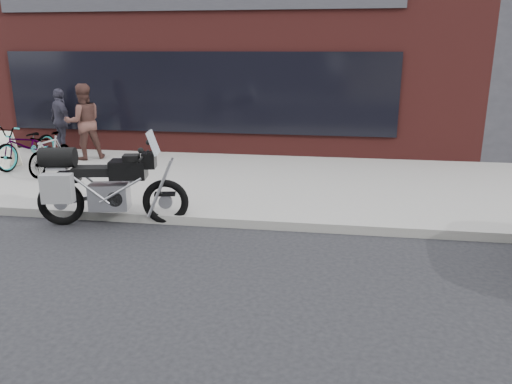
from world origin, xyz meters
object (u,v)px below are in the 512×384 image
Objects in this scene: bicycle_front at (27,145)px; cafe_patron_left at (84,122)px; motorcycle at (101,185)px; bicycle_rear at (50,154)px; sandwich_sign at (4,149)px; cafe_patron_right at (61,121)px.

cafe_patron_left is (0.95, 0.93, 0.42)m from bicycle_front.
motorcycle is 1.29× the size of bicycle_front.
motorcycle is 3.47m from bicycle_rear.
cafe_patron_left is (1.42, 1.09, 0.50)m from sandwich_sign.
cafe_patron_left is (-2.35, 4.04, 0.40)m from motorcycle.
bicycle_front is at bearing 125.90° from motorcycle.
bicycle_rear is (-2.38, 2.53, -0.08)m from motorcycle.
bicycle_front is 1.68m from cafe_patron_right.
motorcycle is at bearing -41.05° from bicycle_rear.
motorcycle is at bearing -33.78° from bicycle_front.
cafe_patron_left reaches higher than cafe_patron_right.
motorcycle is 1.65× the size of bicycle_rear.
motorcycle reaches higher than bicycle_front.
bicycle_front is 1.09m from bicycle_rear.
bicycle_front reaches higher than sandwich_sign.
bicycle_rear reaches higher than sandwich_sign.
sandwich_sign is at bearing 168.93° from bicycle_rear.
cafe_patron_left is at bearing 94.38° from bicycle_rear.
motorcycle is 5.82m from cafe_patron_right.
bicycle_rear is 1.58m from cafe_patron_left.
cafe_patron_left reaches higher than bicycle_front.
bicycle_front is 2.26× the size of sandwich_sign.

